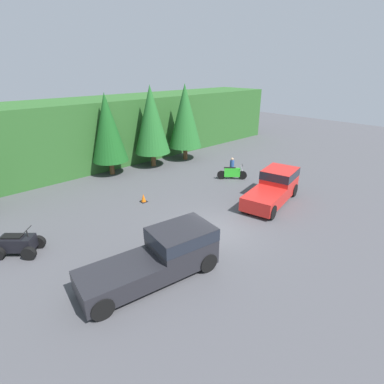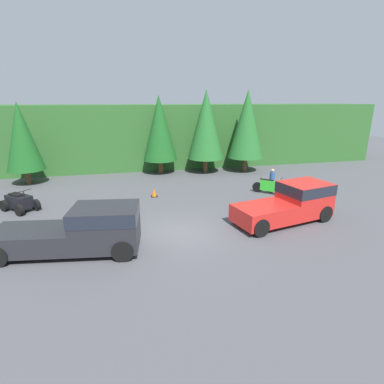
{
  "view_description": "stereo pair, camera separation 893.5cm",
  "coord_description": "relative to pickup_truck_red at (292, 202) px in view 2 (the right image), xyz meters",
  "views": [
    {
      "loc": [
        -10.45,
        -9.33,
        8.2
      ],
      "look_at": [
        1.26,
        3.24,
        0.95
      ],
      "focal_mm": 28.0,
      "sensor_mm": 36.0,
      "label": 1
    },
    {
      "loc": [
        -2.46,
        -12.67,
        5.99
      ],
      "look_at": [
        1.26,
        3.24,
        0.95
      ],
      "focal_mm": 28.0,
      "sensor_mm": 36.0,
      "label": 2
    }
  ],
  "objects": [
    {
      "name": "traffic_cone",
      "position": [
        -6.42,
        5.62,
        -0.76
      ],
      "size": [
        0.42,
        0.42,
        0.55
      ],
      "color": "black",
      "rests_on": "ground_plane"
    },
    {
      "name": "pickup_truck_second",
      "position": [
        -10.01,
        -1.11,
        0.0
      ],
      "size": [
        5.96,
        2.8,
        1.93
      ],
      "rotation": [
        0.0,
        0.0,
        -0.14
      ],
      "color": "#232328",
      "rests_on": "ground_plane"
    },
    {
      "name": "quad_atv",
      "position": [
        -14.06,
        4.75,
        -0.51
      ],
      "size": [
        2.31,
        2.26,
        1.27
      ],
      "rotation": [
        0.0,
        0.0,
        -0.75
      ],
      "color": "black",
      "rests_on": "ground_plane"
    },
    {
      "name": "tree_right",
      "position": [
        2.07,
        11.02,
        3.01
      ],
      "size": [
        3.01,
        3.01,
        6.84
      ],
      "color": "brown",
      "rests_on": "ground_plane"
    },
    {
      "name": "ground_plane",
      "position": [
        -5.78,
        -0.22,
        -1.01
      ],
      "size": [
        80.0,
        80.0,
        0.0
      ],
      "primitive_type": "plane",
      "color": "#4C4C51"
    },
    {
      "name": "rider_person",
      "position": [
        1.38,
        4.74,
        -0.13
      ],
      "size": [
        0.47,
        0.47,
        1.62
      ],
      "rotation": [
        0.0,
        0.0,
        -0.78
      ],
      "color": "brown",
      "rests_on": "ground_plane"
    },
    {
      "name": "dirt_bike",
      "position": [
        1.06,
        4.42,
        -0.52
      ],
      "size": [
        1.69,
        1.72,
        1.19
      ],
      "rotation": [
        0.0,
        0.0,
        -0.8
      ],
      "color": "black",
      "rests_on": "ground_plane"
    },
    {
      "name": "tree_mid_right",
      "position": [
        -1.37,
        11.41,
        3.02
      ],
      "size": [
        3.02,
        3.02,
        6.85
      ],
      "color": "brown",
      "rests_on": "ground_plane"
    },
    {
      "name": "tree_left",
      "position": [
        -15.16,
        10.83,
        2.47
      ],
      "size": [
        2.6,
        2.6,
        5.92
      ],
      "color": "brown",
      "rests_on": "ground_plane"
    },
    {
      "name": "pickup_truck_red",
      "position": [
        0.0,
        0.0,
        0.0
      ],
      "size": [
        5.46,
        3.04,
        1.93
      ],
      "rotation": [
        0.0,
        0.0,
        0.22
      ],
      "color": "red",
      "rests_on": "ground_plane"
    },
    {
      "name": "tree_mid_left",
      "position": [
        -5.16,
        11.94,
        2.77
      ],
      "size": [
        2.82,
        2.82,
        6.42
      ],
      "color": "brown",
      "rests_on": "ground_plane"
    },
    {
      "name": "hillside_backdrop",
      "position": [
        -5.78,
        15.78,
        1.78
      ],
      "size": [
        44.0,
        6.0,
        5.59
      ],
      "color": "#2D6028",
      "rests_on": "ground_plane"
    }
  ]
}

